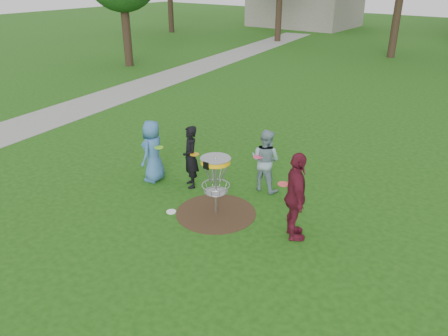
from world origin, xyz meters
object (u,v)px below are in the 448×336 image
Objects in this scene: player_black at (190,157)px; player_maroon at (296,197)px; player_blue at (153,151)px; player_grey at (265,160)px; disc_golf_basket at (216,172)px.

player_black is 0.85× the size of player_maroon.
player_black is at bearing 42.95° from player_maroon.
player_maroon is at bearing 72.69° from player_blue.
player_grey is (1.57, 0.94, -0.01)m from player_black.
player_blue is 1.04m from player_black.
disc_golf_basket is (-0.24, -1.64, 0.24)m from player_grey.
player_grey is at bearing 101.36° from player_blue.
disc_golf_basket is at bearing 79.71° from player_grey.
player_maroon reaches higher than player_blue.
player_maroon reaches higher than player_grey.
player_blue is 1.03× the size of player_grey.
player_grey is (2.57, 1.25, -0.02)m from player_blue.
player_black reaches higher than disc_golf_basket.
player_black reaches higher than player_grey.
player_grey is 1.67m from disc_golf_basket.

